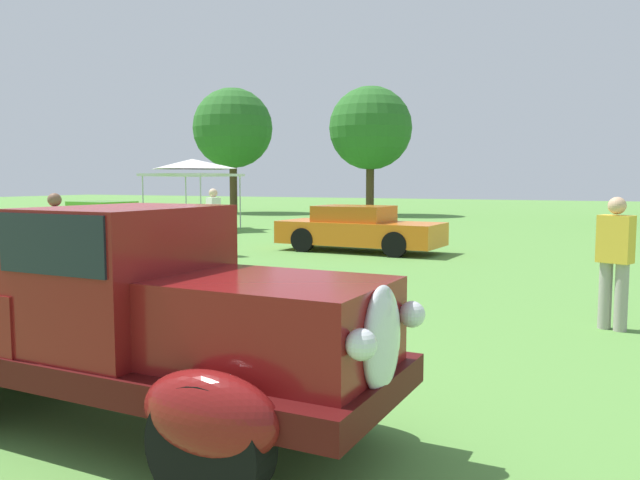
{
  "coord_description": "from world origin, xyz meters",
  "views": [
    {
      "loc": [
        4.07,
        -3.98,
        1.9
      ],
      "look_at": [
        0.92,
        2.76,
        1.2
      ],
      "focal_mm": 35.71,
      "sensor_mm": 36.0,
      "label": 1
    }
  ],
  "objects_px": {
    "show_car_orange": "(358,229)",
    "canopy_tent_left_field": "(192,166)",
    "spectator_near_truck": "(615,258)",
    "spectator_between_cars": "(214,219)",
    "show_car_lime": "(105,221)",
    "spectator_by_row": "(56,241)",
    "feature_pickup_truck": "(121,316)"
  },
  "relations": [
    {
      "from": "spectator_near_truck",
      "to": "spectator_by_row",
      "type": "bearing_deg",
      "value": -171.52
    },
    {
      "from": "spectator_by_row",
      "to": "canopy_tent_left_field",
      "type": "xyz_separation_m",
      "value": [
        -6.47,
        12.49,
        1.51
      ]
    },
    {
      "from": "show_car_lime",
      "to": "canopy_tent_left_field",
      "type": "bearing_deg",
      "value": 87.51
    },
    {
      "from": "show_car_lime",
      "to": "show_car_orange",
      "type": "bearing_deg",
      "value": 0.89
    },
    {
      "from": "show_car_orange",
      "to": "spectator_between_cars",
      "type": "bearing_deg",
      "value": -142.63
    },
    {
      "from": "spectator_near_truck",
      "to": "canopy_tent_left_field",
      "type": "height_order",
      "value": "canopy_tent_left_field"
    },
    {
      "from": "spectator_near_truck",
      "to": "show_car_lime",
      "type": "bearing_deg",
      "value": 155.57
    },
    {
      "from": "spectator_between_cars",
      "to": "canopy_tent_left_field",
      "type": "bearing_deg",
      "value": 129.76
    },
    {
      "from": "show_car_orange",
      "to": "show_car_lime",
      "type": "bearing_deg",
      "value": -179.11
    },
    {
      "from": "show_car_lime",
      "to": "spectator_between_cars",
      "type": "bearing_deg",
      "value": -20.83
    },
    {
      "from": "spectator_by_row",
      "to": "spectator_near_truck",
      "type": "bearing_deg",
      "value": 8.48
    },
    {
      "from": "show_car_lime",
      "to": "spectator_by_row",
      "type": "relative_size",
      "value": 2.53
    },
    {
      "from": "feature_pickup_truck",
      "to": "show_car_orange",
      "type": "xyz_separation_m",
      "value": [
        -2.83,
        12.04,
        -0.27
      ]
    },
    {
      "from": "spectator_by_row",
      "to": "feature_pickup_truck",
      "type": "bearing_deg",
      "value": -38.26
    },
    {
      "from": "show_car_orange",
      "to": "spectator_near_truck",
      "type": "xyz_separation_m",
      "value": [
        6.23,
        -6.93,
        0.31
      ]
    },
    {
      "from": "show_car_orange",
      "to": "spectator_near_truck",
      "type": "distance_m",
      "value": 9.32
    },
    {
      "from": "feature_pickup_truck",
      "to": "show_car_lime",
      "type": "height_order",
      "value": "feature_pickup_truck"
    },
    {
      "from": "show_car_lime",
      "to": "spectator_near_truck",
      "type": "bearing_deg",
      "value": -24.43
    },
    {
      "from": "feature_pickup_truck",
      "to": "spectator_by_row",
      "type": "bearing_deg",
      "value": 141.74
    },
    {
      "from": "spectator_by_row",
      "to": "show_car_lime",
      "type": "bearing_deg",
      "value": 129.67
    },
    {
      "from": "spectator_near_truck",
      "to": "spectator_between_cars",
      "type": "height_order",
      "value": "same"
    },
    {
      "from": "feature_pickup_truck",
      "to": "show_car_lime",
      "type": "relative_size",
      "value": 1.06
    },
    {
      "from": "spectator_near_truck",
      "to": "spectator_between_cars",
      "type": "distance_m",
      "value": 10.34
    },
    {
      "from": "feature_pickup_truck",
      "to": "spectator_between_cars",
      "type": "distance_m",
      "value": 11.36
    },
    {
      "from": "feature_pickup_truck",
      "to": "spectator_between_cars",
      "type": "relative_size",
      "value": 2.68
    },
    {
      "from": "show_car_orange",
      "to": "spectator_by_row",
      "type": "xyz_separation_m",
      "value": [
        -2.07,
        -8.17,
        0.31
      ]
    },
    {
      "from": "show_car_orange",
      "to": "canopy_tent_left_field",
      "type": "height_order",
      "value": "canopy_tent_left_field"
    },
    {
      "from": "feature_pickup_truck",
      "to": "show_car_orange",
      "type": "bearing_deg",
      "value": 103.25
    },
    {
      "from": "show_car_orange",
      "to": "spectator_near_truck",
      "type": "height_order",
      "value": "spectator_near_truck"
    },
    {
      "from": "spectator_between_cars",
      "to": "canopy_tent_left_field",
      "type": "xyz_separation_m",
      "value": [
        -5.52,
        6.63,
        1.51
      ]
    },
    {
      "from": "spectator_near_truck",
      "to": "canopy_tent_left_field",
      "type": "relative_size",
      "value": 0.58
    },
    {
      "from": "spectator_between_cars",
      "to": "spectator_by_row",
      "type": "xyz_separation_m",
      "value": [
        0.95,
        -5.86,
        0.0
      ]
    }
  ]
}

